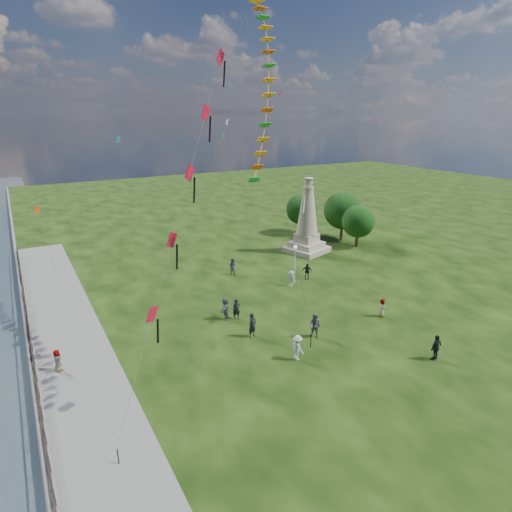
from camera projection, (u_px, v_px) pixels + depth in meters
waterfront at (55, 370)px, 27.20m from camera, size 200.00×200.00×1.51m
statue at (307, 225)px, 49.04m from camera, size 5.26×5.26×8.61m
lamppost at (295, 256)px, 39.85m from camera, size 0.36×0.36×3.84m
tree_row at (334, 213)px, 53.81m from camera, size 7.08×12.27×6.22m
person_0 at (252, 325)px, 30.81m from camera, size 0.78×0.63×1.87m
person_1 at (315, 326)px, 30.66m from camera, size 0.91×1.09×1.91m
person_2 at (297, 348)px, 28.01m from camera, size 0.72×1.19×1.74m
person_3 at (436, 347)px, 27.96m from camera, size 1.10×0.64×1.80m
person_4 at (382, 308)px, 33.96m from camera, size 0.87×0.78×1.51m
person_6 at (237, 309)px, 33.56m from camera, size 0.70×0.56×1.66m
person_7 at (232, 266)px, 42.85m from camera, size 0.92×0.98×1.73m
person_8 at (291, 278)px, 39.89m from camera, size 0.94×1.13×1.55m
person_9 at (307, 271)px, 41.62m from camera, size 1.05×0.99×1.63m
person_10 at (58, 362)px, 26.66m from camera, size 0.62×0.80×1.45m
person_11 at (226, 309)px, 33.42m from camera, size 1.66×1.82×1.87m
red_kite_train at (189, 182)px, 23.54m from camera, size 10.47×9.35×19.20m
small_kites at (223, 127)px, 41.42m from camera, size 30.67×19.06×33.64m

